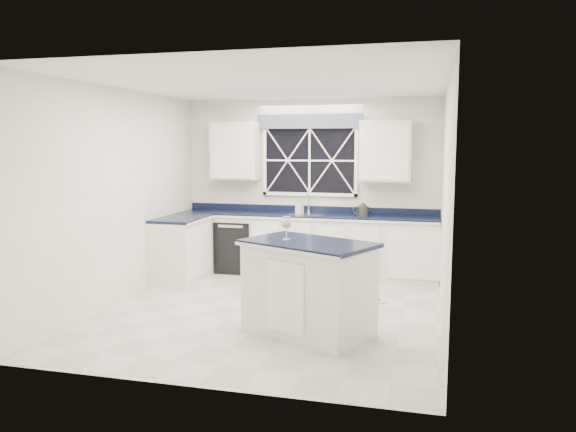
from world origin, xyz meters
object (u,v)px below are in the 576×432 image
(island, at_px, (308,288))
(kettle, at_px, (363,210))
(wine_glass, at_px, (286,224))
(soap_bottle, at_px, (299,205))
(faucet, at_px, (309,203))
(dishwasher, at_px, (238,245))

(island, xyz_separation_m, kettle, (0.24, 2.67, 0.53))
(island, distance_m, wine_glass, 0.71)
(soap_bottle, bearing_deg, kettle, -11.10)
(faucet, relative_size, island, 0.20)
(dishwasher, distance_m, island, 3.17)
(dishwasher, bearing_deg, faucet, 10.02)
(dishwasher, height_order, kettle, kettle)
(kettle, height_order, wine_glass, wine_glass)
(soap_bottle, bearing_deg, island, -74.99)
(dishwasher, xyz_separation_m, wine_glass, (1.47, -2.61, 0.75))
(faucet, height_order, kettle, faucet)
(dishwasher, relative_size, kettle, 2.84)
(kettle, height_order, soap_bottle, soap_bottle)
(kettle, distance_m, wine_glass, 2.67)
(dishwasher, relative_size, island, 0.53)
(faucet, relative_size, wine_glass, 1.21)
(dishwasher, xyz_separation_m, faucet, (1.10, 0.19, 0.69))
(dishwasher, bearing_deg, island, -57.08)
(dishwasher, relative_size, faucet, 2.72)
(dishwasher, relative_size, wine_glass, 3.29)
(dishwasher, bearing_deg, kettle, 0.46)
(wine_glass, xyz_separation_m, soap_bottle, (-0.52, 2.82, -0.12))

